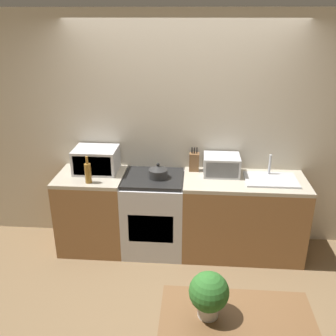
{
  "coord_description": "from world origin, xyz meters",
  "views": [
    {
      "loc": [
        0.15,
        -2.83,
        2.54
      ],
      "look_at": [
        -0.12,
        0.76,
        1.05
      ],
      "focal_mm": 40.0,
      "sensor_mm": 36.0,
      "label": 1
    }
  ],
  "objects_px": {
    "toaster_oven": "(221,165)",
    "stove_range": "(154,213)",
    "kettle": "(158,172)",
    "bottle": "(88,173)",
    "microwave": "(96,160)"
  },
  "relations": [
    {
      "from": "bottle",
      "to": "kettle",
      "type": "bearing_deg",
      "value": 14.46
    },
    {
      "from": "kettle",
      "to": "bottle",
      "type": "bearing_deg",
      "value": -165.54
    },
    {
      "from": "stove_range",
      "to": "bottle",
      "type": "height_order",
      "value": "bottle"
    },
    {
      "from": "stove_range",
      "to": "microwave",
      "type": "distance_m",
      "value": 0.88
    },
    {
      "from": "kettle",
      "to": "stove_range",
      "type": "bearing_deg",
      "value": 165.27
    },
    {
      "from": "microwave",
      "to": "toaster_oven",
      "type": "relative_size",
      "value": 1.21
    },
    {
      "from": "stove_range",
      "to": "bottle",
      "type": "distance_m",
      "value": 0.89
    },
    {
      "from": "microwave",
      "to": "toaster_oven",
      "type": "height_order",
      "value": "microwave"
    },
    {
      "from": "toaster_oven",
      "to": "stove_range",
      "type": "bearing_deg",
      "value": -169.77
    },
    {
      "from": "microwave",
      "to": "stove_range",
      "type": "bearing_deg",
      "value": -9.24
    },
    {
      "from": "stove_range",
      "to": "toaster_oven",
      "type": "distance_m",
      "value": 0.93
    },
    {
      "from": "kettle",
      "to": "toaster_oven",
      "type": "xyz_separation_m",
      "value": [
        0.68,
        0.15,
        0.04
      ]
    },
    {
      "from": "kettle",
      "to": "bottle",
      "type": "distance_m",
      "value": 0.74
    },
    {
      "from": "stove_range",
      "to": "microwave",
      "type": "height_order",
      "value": "microwave"
    },
    {
      "from": "microwave",
      "to": "bottle",
      "type": "distance_m",
      "value": 0.3
    }
  ]
}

